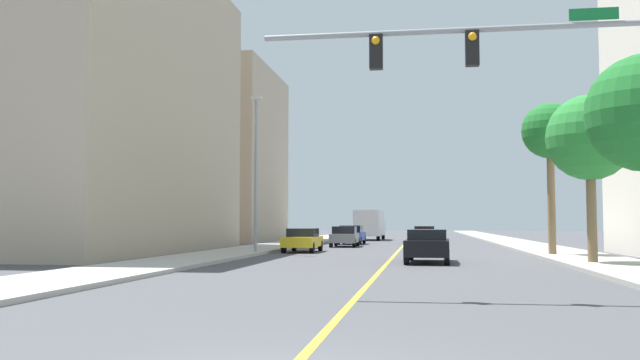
{
  "coord_description": "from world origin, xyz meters",
  "views": [
    {
      "loc": [
        1.58,
        -7.22,
        1.75
      ],
      "look_at": [
        -1.67,
        13.85,
        3.08
      ],
      "focal_mm": 37.99,
      "sensor_mm": 36.0,
      "label": 1
    }
  ],
  "objects_px": {
    "street_lamp": "(256,166)",
    "car_red": "(424,235)",
    "traffic_signal_mast": "(550,83)",
    "car_yellow": "(303,240)",
    "palm_far": "(550,133)",
    "delivery_truck": "(370,224)",
    "car_black": "(428,245)",
    "car_gray": "(345,236)",
    "car_blue": "(352,234)",
    "palm_mid": "(590,139)"
  },
  "relations": [
    {
      "from": "street_lamp",
      "to": "car_red",
      "type": "bearing_deg",
      "value": 65.42
    },
    {
      "from": "traffic_signal_mast",
      "to": "car_yellow",
      "type": "distance_m",
      "value": 25.68
    },
    {
      "from": "traffic_signal_mast",
      "to": "car_red",
      "type": "xyz_separation_m",
      "value": [
        -2.93,
        39.93,
        -4.23
      ]
    },
    {
      "from": "palm_far",
      "to": "delivery_truck",
      "type": "xyz_separation_m",
      "value": [
        -11.74,
        31.02,
        -4.76
      ]
    },
    {
      "from": "traffic_signal_mast",
      "to": "car_black",
      "type": "height_order",
      "value": "traffic_signal_mast"
    },
    {
      "from": "car_gray",
      "to": "car_yellow",
      "type": "distance_m",
      "value": 9.15
    },
    {
      "from": "car_red",
      "to": "car_blue",
      "type": "bearing_deg",
      "value": -160.88
    },
    {
      "from": "palm_far",
      "to": "car_red",
      "type": "distance_m",
      "value": 21.96
    },
    {
      "from": "palm_mid",
      "to": "palm_far",
      "type": "relative_size",
      "value": 0.88
    },
    {
      "from": "car_yellow",
      "to": "car_blue",
      "type": "bearing_deg",
      "value": -95.52
    },
    {
      "from": "car_gray",
      "to": "car_red",
      "type": "bearing_deg",
      "value": 52.15
    },
    {
      "from": "traffic_signal_mast",
      "to": "car_red",
      "type": "distance_m",
      "value": 40.26
    },
    {
      "from": "palm_far",
      "to": "car_blue",
      "type": "height_order",
      "value": "palm_far"
    },
    {
      "from": "palm_far",
      "to": "car_red",
      "type": "xyz_separation_m",
      "value": [
        -6.43,
        20.24,
        -5.57
      ]
    },
    {
      "from": "car_yellow",
      "to": "palm_far",
      "type": "bearing_deg",
      "value": 164.89
    },
    {
      "from": "street_lamp",
      "to": "delivery_truck",
      "type": "bearing_deg",
      "value": 82.92
    },
    {
      "from": "street_lamp",
      "to": "car_blue",
      "type": "bearing_deg",
      "value": 79.32
    },
    {
      "from": "palm_mid",
      "to": "car_red",
      "type": "bearing_deg",
      "value": 103.85
    },
    {
      "from": "car_red",
      "to": "delivery_truck",
      "type": "distance_m",
      "value": 12.04
    },
    {
      "from": "car_yellow",
      "to": "car_gray",
      "type": "bearing_deg",
      "value": -99.33
    },
    {
      "from": "car_red",
      "to": "car_gray",
      "type": "bearing_deg",
      "value": -127.07
    },
    {
      "from": "car_yellow",
      "to": "car_black",
      "type": "xyz_separation_m",
      "value": [
        7.24,
        -9.55,
        0.04
      ]
    },
    {
      "from": "street_lamp",
      "to": "delivery_truck",
      "type": "height_order",
      "value": "street_lamp"
    },
    {
      "from": "car_blue",
      "to": "car_red",
      "type": "relative_size",
      "value": 0.94
    },
    {
      "from": "car_blue",
      "to": "traffic_signal_mast",
      "type": "bearing_deg",
      "value": -75.67
    },
    {
      "from": "car_yellow",
      "to": "car_red",
      "type": "distance_m",
      "value": 18.12
    },
    {
      "from": "street_lamp",
      "to": "car_yellow",
      "type": "relative_size",
      "value": 1.99
    },
    {
      "from": "car_gray",
      "to": "car_black",
      "type": "distance_m",
      "value": 19.47
    },
    {
      "from": "car_yellow",
      "to": "delivery_truck",
      "type": "bearing_deg",
      "value": -94.0
    },
    {
      "from": "palm_far",
      "to": "car_black",
      "type": "distance_m",
      "value": 10.3
    },
    {
      "from": "traffic_signal_mast",
      "to": "delivery_truck",
      "type": "height_order",
      "value": "traffic_signal_mast"
    },
    {
      "from": "palm_far",
      "to": "delivery_truck",
      "type": "relative_size",
      "value": 1.03
    },
    {
      "from": "street_lamp",
      "to": "traffic_signal_mast",
      "type": "bearing_deg",
      "value": -58.89
    },
    {
      "from": "car_blue",
      "to": "car_black",
      "type": "distance_m",
      "value": 24.88
    },
    {
      "from": "car_gray",
      "to": "delivery_truck",
      "type": "bearing_deg",
      "value": 87.61
    },
    {
      "from": "car_black",
      "to": "palm_far",
      "type": "bearing_deg",
      "value": 45.53
    },
    {
      "from": "palm_far",
      "to": "delivery_truck",
      "type": "distance_m",
      "value": 33.51
    },
    {
      "from": "car_blue",
      "to": "car_red",
      "type": "height_order",
      "value": "car_blue"
    },
    {
      "from": "traffic_signal_mast",
      "to": "palm_far",
      "type": "height_order",
      "value": "palm_far"
    },
    {
      "from": "palm_far",
      "to": "car_red",
      "type": "relative_size",
      "value": 1.82
    },
    {
      "from": "car_blue",
      "to": "car_yellow",
      "type": "xyz_separation_m",
      "value": [
        -1.34,
        -14.61,
        -0.05
      ]
    },
    {
      "from": "car_blue",
      "to": "car_red",
      "type": "xyz_separation_m",
      "value": [
        5.75,
        2.06,
        -0.03
      ]
    },
    {
      "from": "car_blue",
      "to": "car_yellow",
      "type": "distance_m",
      "value": 14.68
    },
    {
      "from": "car_blue",
      "to": "car_yellow",
      "type": "bearing_deg",
      "value": -93.82
    },
    {
      "from": "palm_mid",
      "to": "car_black",
      "type": "distance_m",
      "value": 7.98
    },
    {
      "from": "car_gray",
      "to": "car_yellow",
      "type": "relative_size",
      "value": 1.01
    },
    {
      "from": "palm_mid",
      "to": "car_black",
      "type": "xyz_separation_m",
      "value": [
        -6.58,
        1.06,
        -4.4
      ]
    },
    {
      "from": "palm_mid",
      "to": "delivery_truck",
      "type": "distance_m",
      "value": 40.08
    },
    {
      "from": "car_black",
      "to": "palm_mid",
      "type": "bearing_deg",
      "value": -7.18
    },
    {
      "from": "car_blue",
      "to": "palm_mid",
      "type": "bearing_deg",
      "value": -62.26
    }
  ]
}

